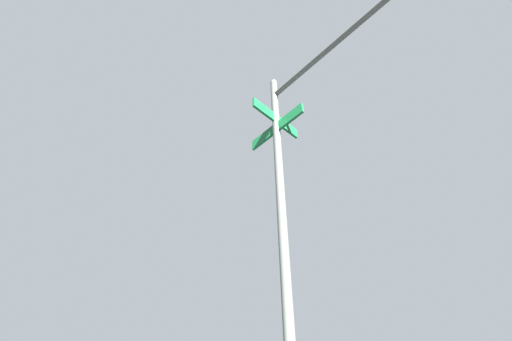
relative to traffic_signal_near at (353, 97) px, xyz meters
name	(u,v)px	position (x,y,z in m)	size (l,w,h in m)	color
traffic_signal_near	(353,97)	(0.00, 0.00, 0.00)	(2.29, 3.14, 6.19)	#474C47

